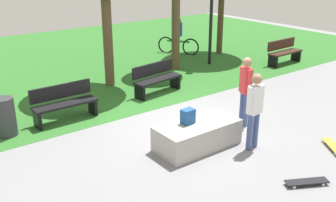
{
  "coord_description": "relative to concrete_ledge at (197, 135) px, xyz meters",
  "views": [
    {
      "loc": [
        -5.83,
        -6.97,
        3.95
      ],
      "look_at": [
        -0.72,
        -0.17,
        0.75
      ],
      "focal_mm": 41.76,
      "sensor_mm": 36.0,
      "label": 1
    }
  ],
  "objects": [
    {
      "name": "trash_bin",
      "position": [
        -3.14,
        3.09,
        0.18
      ],
      "size": [
        0.46,
        0.46,
        0.91
      ],
      "primitive_type": "cylinder",
      "color": "#333338",
      "rests_on": "ground_plane"
    },
    {
      "name": "skater_performing_trick",
      "position": [
        0.91,
        -0.75,
        0.7
      ],
      "size": [
        0.43,
        0.23,
        1.68
      ],
      "color": "#3F5184",
      "rests_on": "ground_plane"
    },
    {
      "name": "backpack_on_ledge",
      "position": [
        -0.16,
        0.14,
        0.44
      ],
      "size": [
        0.29,
        0.22,
        0.32
      ],
      "primitive_type": "cube",
      "rotation": [
        0.0,
        0.0,
        0.06
      ],
      "color": "#1E4C8C",
      "rests_on": "concrete_ledge"
    },
    {
      "name": "park_bench_far_right",
      "position": [
        -1.7,
        3.13,
        0.2
      ],
      "size": [
        1.6,
        0.48,
        0.91
      ],
      "color": "black",
      "rests_on": "ground_plane"
    },
    {
      "name": "skateboard_by_ledge",
      "position": [
        0.61,
        -2.35,
        -0.21
      ],
      "size": [
        0.8,
        0.55,
        0.08
      ],
      "color": "black",
      "rests_on": "ground_plane"
    },
    {
      "name": "skateboard_spare",
      "position": [
        2.28,
        -1.85,
        -0.21
      ],
      "size": [
        0.62,
        0.77,
        0.08
      ],
      "color": "gold",
      "rests_on": "ground_plane"
    },
    {
      "name": "park_bench_far_left",
      "position": [
        7.22,
        3.29,
        0.2
      ],
      "size": [
        1.61,
        0.52,
        0.91
      ],
      "color": "#331E14",
      "rests_on": "ground_plane"
    },
    {
      "name": "ground_plane",
      "position": [
        0.72,
        1.23,
        -0.28
      ],
      "size": [
        28.0,
        28.0,
        0.0
      ],
      "primitive_type": "plane",
      "color": "gray"
    },
    {
      "name": "concrete_ledge",
      "position": [
        0.0,
        0.0,
        0.0
      ],
      "size": [
        1.86,
        0.88,
        0.56
      ],
      "primitive_type": "cube",
      "color": "#A8A59E",
      "rests_on": "ground_plane"
    },
    {
      "name": "skater_watching",
      "position": [
        1.7,
        0.24,
        0.72
      ],
      "size": [
        0.31,
        0.4,
        1.7
      ],
      "color": "#3F5184",
      "rests_on": "ground_plane"
    },
    {
      "name": "park_bench_near_lamppost",
      "position": [
        1.34,
        3.42,
        0.2
      ],
      "size": [
        1.65,
        0.7,
        0.91
      ],
      "color": "black",
      "rests_on": "ground_plane"
    },
    {
      "name": "cyclist_on_bicycle",
      "position": [
        4.98,
        6.97,
        0.35
      ],
      "size": [
        1.02,
        1.57,
        1.52
      ],
      "color": "black",
      "rests_on": "ground_plane"
    },
    {
      "name": "grass_lawn",
      "position": [
        0.72,
        8.78,
        -0.27
      ],
      "size": [
        26.6,
        12.91,
        0.01
      ],
      "primitive_type": "cube",
      "color": "#2D6B28",
      "rests_on": "ground_plane"
    }
  ]
}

